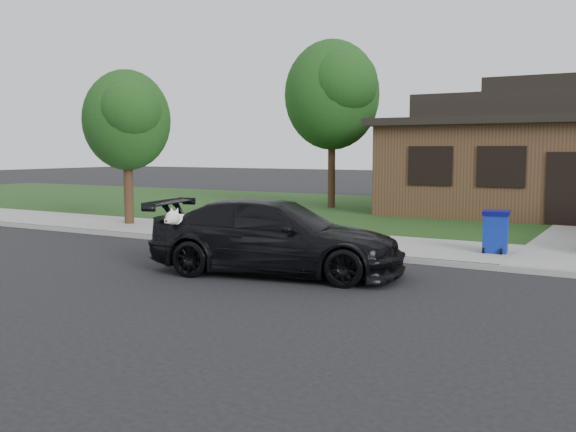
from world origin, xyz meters
The scene contains 8 objects.
ground centered at (0.00, 0.00, 0.00)m, with size 120.00×120.00×0.00m, color black.
sidewalk centered at (0.00, 5.00, 0.06)m, with size 60.00×3.00×0.12m, color gray.
curb centered at (0.00, 3.50, 0.06)m, with size 60.00×0.12×0.12m, color gray.
lawn centered at (0.00, 13.00, 0.07)m, with size 60.00×13.00×0.13m, color #193814.
sedan centered at (0.12, 1.13, 0.70)m, with size 5.13×2.89×1.40m.
recycling_bin centered at (3.34, 5.05, 0.58)m, with size 0.61×0.62×0.91m.
tree_0 centered at (-4.34, 12.88, 4.48)m, with size 3.78×3.60×6.34m.
tree_2 centered at (-7.38, 5.11, 3.27)m, with size 2.73×2.60×4.59m.
Camera 1 is at (6.30, -9.15, 2.34)m, focal length 40.00 mm.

